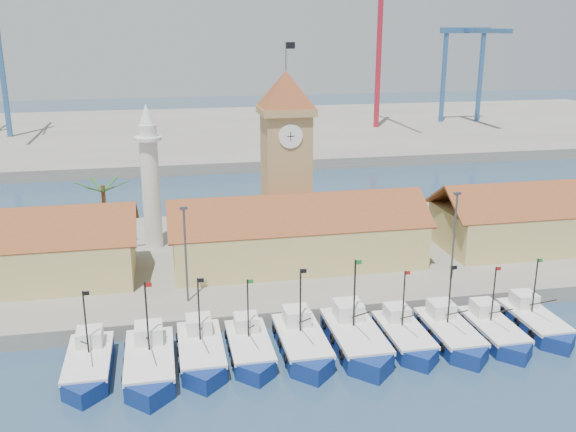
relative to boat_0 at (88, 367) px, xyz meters
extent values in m
plane|color=navy|center=(20.08, -2.95, -0.73)|extent=(400.00, 400.00, 0.00)
cube|color=gray|center=(20.08, 21.05, 0.02)|extent=(140.00, 32.00, 1.50)
cube|color=gray|center=(20.08, 107.05, 0.27)|extent=(240.00, 80.00, 2.00)
cube|color=navy|center=(0.00, 0.38, -0.25)|extent=(3.32, 7.51, 1.71)
cube|color=navy|center=(0.00, -3.38, -0.25)|extent=(3.32, 3.32, 1.71)
cube|color=silver|center=(0.00, 0.38, 0.60)|extent=(3.38, 7.72, 0.33)
cube|color=silver|center=(0.00, 2.25, 1.36)|extent=(1.99, 2.09, 1.33)
cylinder|color=black|center=(0.00, 0.85, 3.26)|extent=(0.13, 0.13, 5.31)
cube|color=black|center=(0.24, 0.85, 5.72)|extent=(0.47, 0.02, 0.33)
cube|color=navy|center=(4.63, -0.46, -0.20)|extent=(3.65, 8.25, 1.88)
cube|color=navy|center=(4.63, -4.59, -0.20)|extent=(3.65, 3.65, 1.88)
cube|color=silver|center=(4.63, -0.46, 0.73)|extent=(3.72, 8.48, 0.36)
cube|color=silver|center=(4.63, 1.60, 1.57)|extent=(2.19, 2.29, 1.46)
cylinder|color=black|center=(4.63, 0.06, 3.65)|extent=(0.15, 0.15, 5.84)
cube|color=#A5140F|center=(4.90, 0.06, 6.36)|extent=(0.52, 0.02, 0.36)
cube|color=navy|center=(8.66, 0.64, -0.23)|extent=(3.44, 7.79, 1.77)
cube|color=navy|center=(8.66, -3.25, -0.23)|extent=(3.44, 3.44, 1.77)
cube|color=silver|center=(8.66, 0.64, 0.65)|extent=(3.51, 8.00, 0.34)
cube|color=silver|center=(8.66, 2.59, 1.44)|extent=(2.06, 2.16, 1.38)
cylinder|color=black|center=(8.66, 1.13, 3.40)|extent=(0.14, 0.14, 5.51)
cube|color=black|center=(8.90, 1.13, 5.96)|extent=(0.49, 0.02, 0.34)
cube|color=navy|center=(12.59, 0.62, -0.26)|extent=(3.23, 7.32, 1.66)
cube|color=navy|center=(12.59, -3.04, -0.26)|extent=(3.23, 3.23, 1.66)
cube|color=silver|center=(12.59, 0.62, 0.57)|extent=(3.30, 7.52, 0.32)
cube|color=silver|center=(12.59, 2.45, 1.31)|extent=(1.94, 2.03, 1.29)
cylinder|color=black|center=(12.59, 1.09, 3.16)|extent=(0.13, 0.13, 5.18)
cube|color=#197226|center=(12.82, 1.09, 5.56)|extent=(0.46, 0.02, 0.32)
cube|color=navy|center=(16.90, 0.45, -0.22)|extent=(3.55, 8.02, 1.82)
cube|color=navy|center=(16.90, -3.56, -0.22)|extent=(3.55, 3.55, 1.82)
cube|color=silver|center=(16.90, 0.45, 0.69)|extent=(3.62, 8.25, 0.35)
cube|color=silver|center=(16.90, 2.46, 1.50)|extent=(2.13, 2.23, 1.42)
cylinder|color=black|center=(16.90, 0.96, 3.53)|extent=(0.14, 0.14, 5.67)
cube|color=black|center=(17.15, 0.96, 6.16)|extent=(0.51, 0.02, 0.35)
cube|color=navy|center=(21.42, 0.21, -0.18)|extent=(3.80, 8.60, 1.95)
cube|color=navy|center=(21.42, -4.09, -0.18)|extent=(3.80, 3.80, 1.95)
cube|color=silver|center=(21.42, 0.21, 0.79)|extent=(3.88, 8.84, 0.38)
cube|color=silver|center=(21.42, 2.36, 1.66)|extent=(2.28, 2.39, 1.52)
cylinder|color=black|center=(21.42, 0.75, 3.83)|extent=(0.15, 0.15, 6.08)
cube|color=#197226|center=(21.70, 0.75, 6.66)|extent=(0.54, 0.02, 0.38)
cube|color=navy|center=(25.66, 0.03, -0.27)|extent=(3.21, 7.25, 1.65)
cube|color=navy|center=(25.66, -3.59, -0.27)|extent=(3.20, 3.20, 1.65)
cube|color=silver|center=(25.66, 0.03, 0.56)|extent=(3.27, 7.45, 0.32)
cube|color=silver|center=(25.66, 1.85, 1.29)|extent=(1.92, 2.01, 1.28)
cylinder|color=black|center=(25.66, 0.49, 3.12)|extent=(0.13, 0.13, 5.13)
cube|color=#A5140F|center=(25.89, 0.49, 5.50)|extent=(0.46, 0.02, 0.32)
cube|color=navy|center=(29.63, -0.31, -0.25)|extent=(3.35, 7.59, 1.72)
cube|color=navy|center=(29.63, -4.11, -0.25)|extent=(3.35, 3.35, 1.72)
cube|color=silver|center=(29.63, -0.31, 0.62)|extent=(3.42, 7.80, 0.34)
cube|color=silver|center=(29.63, 1.58, 1.38)|extent=(2.01, 2.11, 1.34)
cylinder|color=black|center=(29.63, 0.17, 3.30)|extent=(0.13, 0.13, 5.36)
cube|color=black|center=(29.87, 0.17, 5.79)|extent=(0.48, 0.02, 0.34)
cube|color=navy|center=(33.54, -0.54, -0.27)|extent=(3.20, 7.23, 1.64)
cube|color=navy|center=(33.54, -4.16, -0.27)|extent=(3.20, 3.20, 1.64)
cube|color=silver|center=(33.54, -0.54, 0.55)|extent=(3.26, 7.43, 0.32)
cube|color=silver|center=(33.54, 1.27, 1.28)|extent=(1.92, 2.01, 1.28)
cylinder|color=black|center=(33.54, -0.09, 3.11)|extent=(0.13, 0.13, 5.11)
cube|color=#A5140F|center=(33.77, -0.09, 5.48)|extent=(0.46, 0.02, 0.32)
cube|color=navy|center=(37.96, 0.31, -0.26)|extent=(3.24, 7.34, 1.67)
cube|color=navy|center=(37.96, -3.35, -0.26)|extent=(3.24, 3.24, 1.67)
cube|color=silver|center=(37.96, 0.31, 0.57)|extent=(3.31, 7.54, 0.32)
cube|color=silver|center=(37.96, 2.15, 1.31)|extent=(1.95, 2.04, 1.30)
cylinder|color=black|center=(37.96, 0.78, 3.17)|extent=(0.13, 0.13, 5.19)
cube|color=#197226|center=(38.19, 0.78, 5.57)|extent=(0.46, 0.02, 0.32)
cube|color=tan|center=(20.08, 17.05, 3.02)|extent=(26.00, 10.00, 4.50)
cube|color=brown|center=(20.08, 14.55, 6.77)|extent=(27.04, 5.13, 3.21)
cube|color=brown|center=(20.08, 19.55, 6.77)|extent=(27.04, 5.13, 3.21)
cube|color=tan|center=(52.08, 17.05, 3.02)|extent=(30.00, 10.00, 4.50)
cube|color=brown|center=(52.08, 19.55, 6.77)|extent=(31.20, 5.13, 3.21)
cube|color=#A88456|center=(20.08, 23.05, 8.27)|extent=(5.00, 5.00, 15.00)
cube|color=#A88456|center=(20.08, 23.05, 16.17)|extent=(5.80, 5.80, 0.80)
pyramid|color=brown|center=(20.08, 23.05, 18.47)|extent=(5.80, 5.80, 4.00)
cylinder|color=white|center=(20.08, 20.50, 13.77)|extent=(2.60, 0.15, 2.60)
cube|color=black|center=(20.08, 20.42, 13.77)|extent=(0.08, 0.02, 1.00)
cube|color=black|center=(20.08, 20.42, 13.77)|extent=(0.80, 0.02, 0.08)
cylinder|color=#3F3F44|center=(20.08, 23.05, 21.97)|extent=(0.10, 0.10, 3.00)
cube|color=black|center=(20.58, 23.05, 23.07)|extent=(1.00, 0.03, 0.70)
cylinder|color=silver|center=(5.08, 25.05, 7.77)|extent=(2.00, 2.00, 14.00)
cylinder|color=silver|center=(5.08, 25.05, 13.27)|extent=(3.00, 3.00, 0.40)
cone|color=silver|center=(5.08, 25.05, 15.87)|extent=(1.80, 1.80, 2.40)
cylinder|color=brown|center=(0.08, 23.05, 4.77)|extent=(0.44, 0.44, 8.00)
cube|color=#1F551D|center=(1.48, 23.05, 8.57)|extent=(2.80, 0.35, 1.18)
cube|color=#1F551D|center=(0.78, 24.26, 8.57)|extent=(1.71, 2.60, 1.18)
cube|color=#1F551D|center=(-0.62, 24.26, 8.57)|extent=(1.71, 2.60, 1.18)
cube|color=#1F551D|center=(-1.32, 23.05, 8.57)|extent=(2.80, 0.35, 1.18)
cube|color=#1F551D|center=(-0.62, 21.84, 8.57)|extent=(1.71, 2.60, 1.18)
cube|color=#1F551D|center=(0.78, 21.84, 8.57)|extent=(1.71, 2.60, 1.18)
cylinder|color=#3F3F44|center=(8.08, 9.05, 5.27)|extent=(0.20, 0.20, 9.00)
cube|color=#3F3F44|center=(8.08, 9.05, 9.67)|extent=(0.70, 0.25, 0.25)
cylinder|color=#3F3F44|center=(34.08, 9.05, 5.27)|extent=(0.20, 0.20, 9.00)
cube|color=#3F3F44|center=(34.08, 9.05, 9.67)|extent=(0.70, 0.25, 0.25)
cube|color=#2F5990|center=(-26.29, 105.05, 16.54)|extent=(1.00, 1.00, 30.54)
cube|color=#B31B2D|center=(58.00, 102.05, 20.89)|extent=(1.00, 1.00, 39.24)
cube|color=#2F5990|center=(77.08, 107.05, 12.27)|extent=(0.90, 0.90, 22.00)
cube|color=#2F5990|center=(87.08, 107.05, 12.27)|extent=(0.90, 0.90, 22.00)
cube|color=#2F5990|center=(82.08, 107.05, 23.77)|extent=(13.00, 1.40, 1.40)
cube|color=#2F5990|center=(82.08, 97.05, 23.77)|extent=(1.40, 22.00, 1.00)
camera|label=1|loc=(6.41, -46.04, 25.26)|focal=40.00mm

